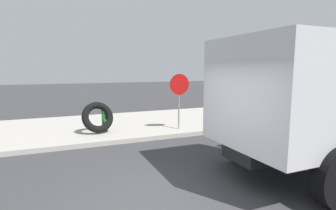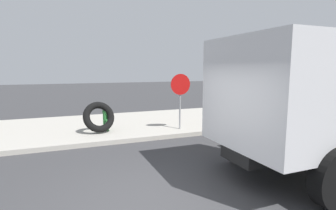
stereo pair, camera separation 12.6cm
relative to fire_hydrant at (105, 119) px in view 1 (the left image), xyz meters
name	(u,v)px [view 1 (the left image)]	position (x,y,z in m)	size (l,w,h in m)	color
ground_plane	(157,206)	(0.02, -5.40, -0.59)	(80.00, 80.00, 0.00)	#38383A
sidewalk_curb	(101,127)	(0.02, 1.10, -0.51)	(36.00, 5.00, 0.15)	#ADA89E
fire_hydrant	(105,119)	(0.00, 0.00, 0.00)	(0.23, 0.52, 0.82)	#2D8438
loose_tire	(98,117)	(-0.26, -0.21, 0.12)	(1.10, 1.10, 0.24)	black
stop_sign	(179,91)	(2.60, -0.75, 0.97)	(0.76, 0.08, 2.04)	gray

